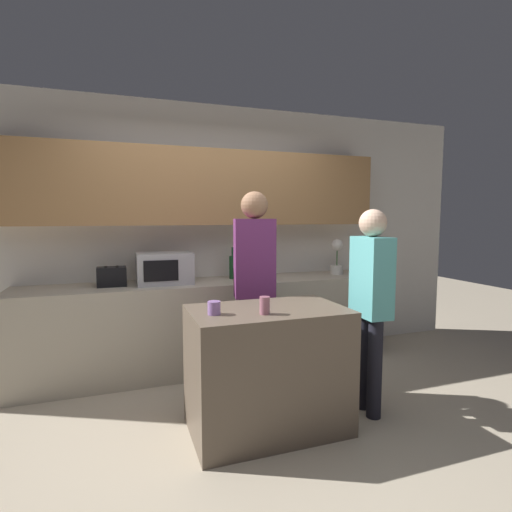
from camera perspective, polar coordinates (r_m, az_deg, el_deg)
name	(u,v)px	position (r m, az deg, el deg)	size (l,w,h in m)	color
ground_plane	(253,438)	(3.04, -0.39, -24.60)	(14.00, 14.00, 0.00)	#BCAD93
back_wall	(202,216)	(4.23, -7.76, 5.64)	(6.40, 0.40, 2.70)	silver
back_counter	(209,325)	(4.11, -6.79, -9.74)	(3.60, 0.62, 0.89)	#B7AD99
kitchen_island	(268,369)	(2.98, 1.66, -15.82)	(1.10, 0.67, 0.88)	brown
microwave	(164,268)	(3.95, -12.97, -1.69)	(0.52, 0.39, 0.30)	#B7BABC
toaster	(112,277)	(3.93, -19.90, -2.78)	(0.26, 0.16, 0.18)	black
potted_plant	(337,257)	(4.56, 11.50, -0.09)	(0.14, 0.14, 0.39)	silver
bottle_0	(233,267)	(4.16, -3.32, -1.53)	(0.08, 0.08, 0.33)	#194723
bottle_1	(244,271)	(4.11, -1.70, -2.16)	(0.08, 0.08, 0.23)	#194723
bottle_2	(258,269)	(4.05, 0.32, -1.83)	(0.07, 0.07, 0.31)	maroon
bottle_3	(259,266)	(4.27, 0.38, -1.41)	(0.08, 0.08, 0.31)	maroon
cup_0	(214,308)	(2.68, -6.01, -7.38)	(0.09, 0.09, 0.09)	#A175C3
cup_1	(265,305)	(2.67, 1.26, -7.07)	(0.07, 0.07, 0.12)	#AA6679
person_left	(371,295)	(3.19, 16.09, -5.31)	(0.21, 0.35, 1.59)	black
person_center	(254,274)	(3.40, -0.22, -2.57)	(0.37, 0.25, 1.74)	black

